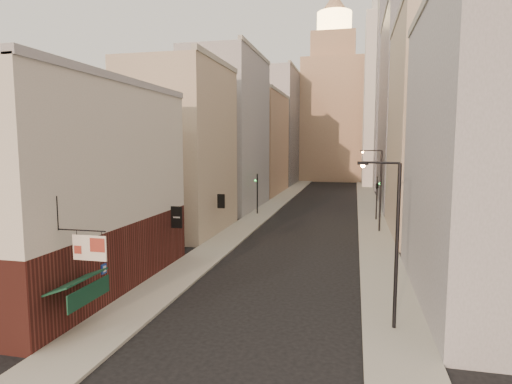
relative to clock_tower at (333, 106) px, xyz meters
name	(u,v)px	position (x,y,z in m)	size (l,w,h in m)	color
sidewalk_left	(284,197)	(-5.50, -37.00, -17.56)	(3.00, 140.00, 0.15)	#989789
sidewalk_right	(367,199)	(7.50, -37.00, -17.56)	(3.00, 140.00, 0.15)	#989789
near_building_left	(82,188)	(-9.99, -83.00, -11.61)	(8.30, 23.04, 12.30)	#53231E
left_bldg_beige	(181,150)	(-11.00, -66.00, -9.63)	(8.00, 12.00, 16.00)	tan
left_bldg_grey	(228,133)	(-11.00, -50.00, -7.63)	(8.00, 16.00, 20.00)	gray
left_bldg_tan	(258,145)	(-11.00, -32.00, -9.13)	(8.00, 18.00, 17.00)	tan
left_bldg_wingrid	(278,128)	(-11.00, -12.00, -5.63)	(8.00, 20.00, 24.00)	gray
right_bldg_grey	(502,155)	(13.00, -80.00, -9.63)	(8.00, 16.00, 16.00)	gray
right_bldg_beige	(439,129)	(13.00, -62.00, -7.63)	(8.00, 16.00, 20.00)	tan
right_bldg_wingrid	(412,112)	(13.00, -42.00, -4.63)	(8.00, 20.00, 26.00)	gray
highrise	(429,56)	(19.00, -14.00, 8.02)	(21.00, 23.00, 51.20)	gray
clock_tower	(333,106)	(0.00, 0.00, 0.00)	(14.00, 14.00, 44.90)	tan
white_tower	(385,94)	(11.00, -14.00, 0.97)	(8.00, 8.00, 41.50)	silver
streetlamp_near	(393,236)	(7.24, -84.90, -13.19)	(1.92, 0.93, 7.78)	black
streetlamp_mid	(378,186)	(7.76, -62.22, -13.06)	(2.10, 0.25, 8.01)	black
traffic_light_left	(257,187)	(-5.98, -54.58, -14.19)	(0.54, 0.41, 5.00)	black
traffic_light_right	(377,188)	(7.98, -55.58, -13.90)	(0.61, 0.55, 5.00)	black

